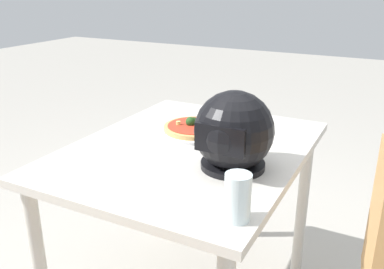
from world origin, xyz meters
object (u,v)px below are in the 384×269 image
Objects in this scene: dining_table at (189,171)px; motorcycle_helmet at (234,132)px; pizza at (195,127)px; drinking_glass at (238,197)px.

dining_table is 3.98× the size of motorcycle_helmet.
pizza is at bearing -71.40° from dining_table.
motorcycle_helmet is 0.33m from drinking_glass.
drinking_glass is (-0.13, 0.29, -0.06)m from motorcycle_helmet.
motorcycle_helmet reaches higher than pizza.
drinking_glass is at bearing 114.27° from motorcycle_helmet.
motorcycle_helmet is at bearing 155.46° from dining_table.
motorcycle_helmet is at bearing -65.73° from drinking_glass.
drinking_glass reaches higher than dining_table.
dining_table is 0.55m from drinking_glass.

